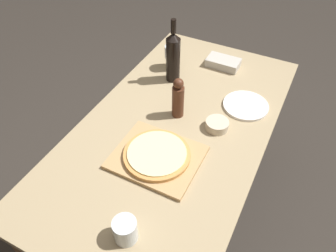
% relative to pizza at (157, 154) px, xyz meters
% --- Properties ---
extents(ground_plane, '(12.00, 12.00, 0.00)m').
position_rel_pizza_xyz_m(ground_plane, '(-0.02, 0.23, -0.75)').
color(ground_plane, '#2D2823').
extents(dining_table, '(0.87, 1.62, 0.72)m').
position_rel_pizza_xyz_m(dining_table, '(-0.02, 0.23, -0.11)').
color(dining_table, '#9E8966').
rests_on(dining_table, ground_plane).
extents(cutting_board, '(0.37, 0.32, 0.02)m').
position_rel_pizza_xyz_m(cutting_board, '(-0.00, 0.00, -0.02)').
color(cutting_board, tan).
rests_on(cutting_board, dining_table).
extents(pizza, '(0.30, 0.30, 0.02)m').
position_rel_pizza_xyz_m(pizza, '(0.00, 0.00, 0.00)').
color(pizza, '#C68947').
rests_on(pizza, cutting_board).
extents(wine_bottle, '(0.08, 0.08, 0.36)m').
position_rel_pizza_xyz_m(wine_bottle, '(-0.20, 0.56, 0.12)').
color(wine_bottle, black).
rests_on(wine_bottle, dining_table).
extents(pepper_mill, '(0.06, 0.06, 0.22)m').
position_rel_pizza_xyz_m(pepper_mill, '(-0.04, 0.30, 0.07)').
color(pepper_mill, '#4C2819').
rests_on(pepper_mill, dining_table).
extents(wine_glass, '(0.09, 0.09, 0.14)m').
position_rel_pizza_xyz_m(wine_glass, '(-0.25, 0.67, 0.07)').
color(wine_glass, silver).
rests_on(wine_glass, dining_table).
extents(small_bowl, '(0.11, 0.11, 0.04)m').
position_rel_pizza_xyz_m(small_bowl, '(0.17, 0.30, -0.01)').
color(small_bowl, beige).
rests_on(small_bowl, dining_table).
extents(drinking_tumbler, '(0.09, 0.09, 0.10)m').
position_rel_pizza_xyz_m(drinking_tumbler, '(0.08, -0.37, 0.02)').
color(drinking_tumbler, silver).
rests_on(drinking_tumbler, dining_table).
extents(dinner_plate, '(0.23, 0.23, 0.01)m').
position_rel_pizza_xyz_m(dinner_plate, '(0.24, 0.52, -0.02)').
color(dinner_plate, white).
rests_on(dinner_plate, dining_table).
extents(food_container, '(0.19, 0.11, 0.05)m').
position_rel_pizza_xyz_m(food_container, '(0.01, 0.81, -0.01)').
color(food_container, '#BCB7AD').
rests_on(food_container, dining_table).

